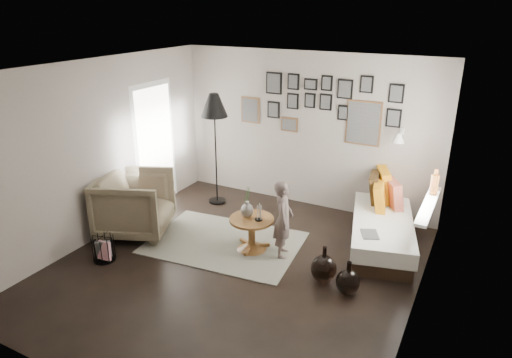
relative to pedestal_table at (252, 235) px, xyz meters
The scene contains 23 objects.
ground 0.56m from the pedestal_table, 86.92° to the right, with size 4.80×4.80×0.00m, color black.
wall_back 2.17m from the pedestal_table, 89.15° to the left, with size 4.50×4.50×0.00m, color gray.
wall_front 3.11m from the pedestal_table, 89.45° to the right, with size 4.50×4.50×0.00m, color gray.
wall_left 2.52m from the pedestal_table, 166.92° to the right, with size 4.80×4.80×0.00m, color gray.
wall_right 2.57m from the pedestal_table, 12.77° to the right, with size 4.80×4.80×0.00m, color gray.
ceiling 2.43m from the pedestal_table, 86.92° to the right, with size 4.80×4.80×0.00m, color white.
door_left 2.45m from the pedestal_table, 162.79° to the left, with size 0.00×2.14×2.14m.
window_right 2.46m from the pedestal_table, 20.53° to the left, with size 0.15×1.32×1.30m.
gallery_wall 2.42m from the pedestal_table, 80.42° to the left, with size 2.74×0.03×1.08m.
wall_sconce 2.58m from the pedestal_table, 45.72° to the left, with size 0.18×0.36×0.16m.
rug 0.49m from the pedestal_table, behind, with size 2.16×1.51×0.01m, color beige.
pedestal_table is the anchor object (origin of this frame).
vase 0.41m from the pedestal_table, 165.96° to the left, with size 0.18×0.18×0.45m.
candles 0.39m from the pedestal_table, ahead, with size 0.11×0.11×0.23m.
daybed 1.92m from the pedestal_table, 33.11° to the left, with size 1.26×2.04×0.93m.
magazine_on_daybed 1.62m from the pedestal_table, 14.69° to the left, with size 0.21×0.29×0.02m, color black.
armchair 1.86m from the pedestal_table, 169.24° to the right, with size 1.00×1.03×0.94m, color brown.
armchair_cushion 1.82m from the pedestal_table, behind, with size 0.42×0.42×0.11m, color silver.
floor_lamp 2.30m from the pedestal_table, 138.09° to the left, with size 0.45×0.45×1.92m.
magazine_basket 2.04m from the pedestal_table, 144.32° to the right, with size 0.35×0.35×0.36m.
demijohn_large 1.21m from the pedestal_table, 13.73° to the right, with size 0.33×0.33×0.49m.
demijohn_small 1.58m from the pedestal_table, 14.95° to the right, with size 0.29×0.29×0.45m.
child 0.56m from the pedestal_table, ahead, with size 0.40×0.26×1.10m, color brown.
Camera 1 is at (2.68, -4.53, 3.30)m, focal length 32.00 mm.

